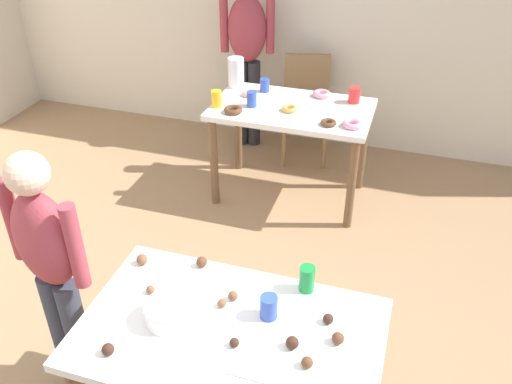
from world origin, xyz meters
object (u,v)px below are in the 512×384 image
(dining_table_near, at_px, (230,348))
(soda_can, at_px, (307,279))
(person_girl_near, at_px, (51,262))
(pitcher_far, at_px, (236,72))
(person_adult_far, at_px, (247,45))
(chair_far_table, at_px, (306,101))
(mixing_bowl, at_px, (167,312))
(dining_table_far, at_px, (291,121))

(dining_table_near, xyz_separation_m, soda_can, (0.24, 0.31, 0.17))
(person_girl_near, bearing_deg, pitcher_far, 87.85)
(person_girl_near, bearing_deg, dining_table_near, -6.38)
(person_girl_near, bearing_deg, person_adult_far, 89.66)
(person_girl_near, bearing_deg, chair_far_table, 78.66)
(person_adult_far, bearing_deg, pitcher_far, -81.94)
(chair_far_table, height_order, mixing_bowl, chair_far_table)
(pitcher_far, bearing_deg, mixing_bowl, -77.22)
(dining_table_far, distance_m, mixing_bowl, 2.15)
(chair_far_table, height_order, soda_can, soda_can)
(person_girl_near, xyz_separation_m, person_adult_far, (0.02, 2.74, 0.13))
(dining_table_far, height_order, soda_can, soda_can)
(dining_table_far, relative_size, person_adult_far, 0.74)
(dining_table_near, xyz_separation_m, person_adult_far, (-0.86, 2.84, 0.28))
(person_adult_far, height_order, mixing_bowl, person_adult_far)
(dining_table_near, bearing_deg, chair_far_table, 96.77)
(chair_far_table, xyz_separation_m, person_adult_far, (-0.53, 0.03, 0.42))
(dining_table_near, bearing_deg, mixing_bowl, -174.73)
(mixing_bowl, relative_size, soda_can, 1.50)
(chair_far_table, xyz_separation_m, pitcher_far, (-0.46, -0.45, 0.37))
(soda_can, xyz_separation_m, pitcher_far, (-1.03, 2.04, 0.05))
(dining_table_far, bearing_deg, dining_table_near, -82.29)
(person_girl_near, distance_m, pitcher_far, 2.26)
(soda_can, bearing_deg, chair_far_table, 102.88)
(dining_table_far, height_order, mixing_bowl, mixing_bowl)
(dining_table_near, height_order, mixing_bowl, mixing_bowl)
(pitcher_far, bearing_deg, person_adult_far, 98.06)
(dining_table_far, height_order, pitcher_far, pitcher_far)
(mixing_bowl, height_order, pitcher_far, pitcher_far)
(dining_table_near, bearing_deg, person_adult_far, 106.86)
(chair_far_table, height_order, pitcher_far, pitcher_far)
(dining_table_near, relative_size, soda_can, 9.80)
(person_girl_near, relative_size, mixing_bowl, 7.38)
(person_adult_far, bearing_deg, person_girl_near, -90.34)
(chair_far_table, relative_size, mixing_bowl, 4.77)
(dining_table_far, xyz_separation_m, soda_can, (0.52, -1.80, 0.17))
(person_adult_far, distance_m, soda_can, 2.76)
(soda_can, distance_m, pitcher_far, 2.29)
(dining_table_near, xyz_separation_m, chair_far_table, (-0.33, 2.81, -0.15))
(mixing_bowl, bearing_deg, pitcher_far, 102.78)
(dining_table_far, bearing_deg, soda_can, -73.80)
(dining_table_near, distance_m, mixing_bowl, 0.29)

